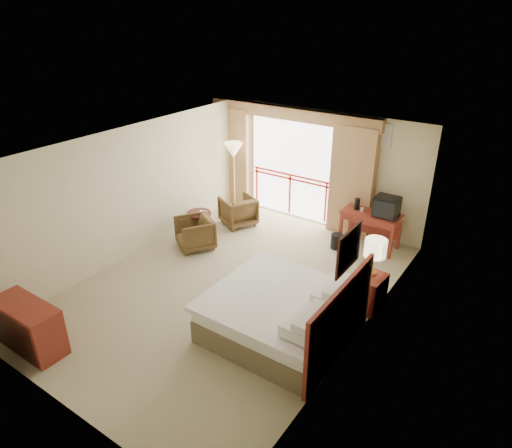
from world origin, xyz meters
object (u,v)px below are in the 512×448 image
Objects in this scene: desk at (372,220)px; bed at (283,314)px; armchair_far at (238,224)px; table_lamp at (376,249)px; dresser at (28,327)px; tv at (387,207)px; nightstand at (369,292)px; wastebasket at (337,241)px; side_table at (199,220)px; armchair_near at (196,247)px; floor_lamp at (234,153)px.

bed is at bearing -87.58° from desk.
bed reaches higher than armchair_far.
table_lamp is 0.55× the size of dresser.
tv is at bearing -8.91° from desk.
bed is 4.18m from armchair_far.
nightstand is 1.98× the size of wastebasket.
side_table is at bearing 175.05° from table_lamp.
floor_lamp reaches higher than armchair_near.
nightstand is at bearing -50.27° from wastebasket.
tv is 0.27× the size of floor_lamp.
side_table is at bearing -172.54° from tv.
bed is 1.79× the size of dresser.
armchair_far is at bearing 163.99° from nightstand.
desk reaches higher than dresser.
armchair_far is (-3.33, -0.69, -1.02)m from tv.
wastebasket is at bearing 70.60° from dresser.
tv is 3.55m from armchair_far.
armchair_near is at bearing -146.26° from wastebasket.
nightstand is at bearing 95.67° from armchair_far.
armchair_far is 5.36m from dresser.
floor_lamp is at bearing 160.00° from nightstand.
armchair_far is at bearing 72.42° from side_table.
tv is 4.16m from armchair_near.
armchair_near reaches higher than wastebasket.
table_lamp is 1.09× the size of side_table.
wastebasket is (-0.84, -0.46, -0.85)m from tv.
bed is at bearing -28.89° from side_table.
side_table is (-3.65, -1.72, -0.61)m from tv.
armchair_near is (-3.09, 1.40, -0.38)m from bed.
nightstand is 5.50m from dresser.
bed is 1.18× the size of floor_lamp.
tv is at bearing 28.64° from wastebasket.
desk reaches higher than wastebasket.
table_lamp is 2.36m from wastebasket.
floor_lamp is 1.51× the size of dresser.
side_table is at bearing 151.11° from bed.
dresser is at bearing -136.57° from tv.
table_lamp is (0.86, 1.48, 0.78)m from bed.
desk is (-0.85, 2.19, 0.30)m from nightstand.
side_table is at bearing 178.76° from nightstand.
armchair_far is at bearing -174.65° from wastebasket.
armchair_near is at bearing -141.73° from desk.
armchair_far is 0.64× the size of dresser.
bed reaches higher than desk.
table_lamp is at bearing 50.18° from dresser.
tv is at bearing 85.06° from bed.
desk reaches higher than nightstand.
desk is at bearing 27.97° from side_table.
table_lamp reaches higher than bed.
dresser is at bearing -134.39° from table_lamp.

